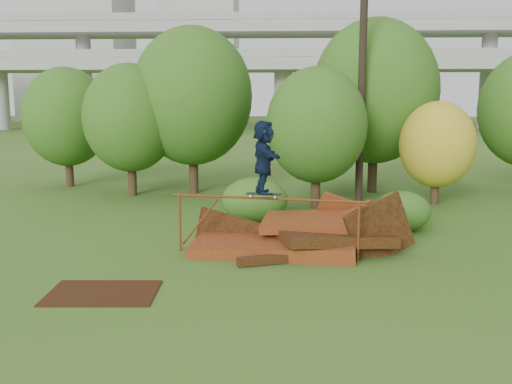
{
  "coord_description": "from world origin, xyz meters",
  "views": [
    {
      "loc": [
        -0.18,
        -11.95,
        3.88
      ],
      "look_at": [
        -0.8,
        2.0,
        1.6
      ],
      "focal_mm": 40.0,
      "sensor_mm": 36.0,
      "label": 1
    }
  ],
  "objects_px": {
    "flat_plate": "(103,293)",
    "utility_pole": "(362,74)",
    "skater": "(264,157)",
    "scrap_pile": "(295,238)"
  },
  "relations": [
    {
      "from": "skater",
      "to": "flat_plate",
      "type": "relative_size",
      "value": 0.82
    },
    {
      "from": "flat_plate",
      "to": "utility_pole",
      "type": "distance_m",
      "value": 13.07
    },
    {
      "from": "flat_plate",
      "to": "utility_pole",
      "type": "relative_size",
      "value": 0.23
    },
    {
      "from": "skater",
      "to": "utility_pole",
      "type": "relative_size",
      "value": 0.19
    },
    {
      "from": "scrap_pile",
      "to": "skater",
      "type": "height_order",
      "value": "skater"
    },
    {
      "from": "skater",
      "to": "utility_pole",
      "type": "bearing_deg",
      "value": -35.58
    },
    {
      "from": "skater",
      "to": "flat_plate",
      "type": "distance_m",
      "value": 4.96
    },
    {
      "from": "skater",
      "to": "utility_pole",
      "type": "distance_m",
      "value": 8.41
    },
    {
      "from": "scrap_pile",
      "to": "utility_pole",
      "type": "height_order",
      "value": "utility_pole"
    },
    {
      "from": "flat_plate",
      "to": "utility_pole",
      "type": "height_order",
      "value": "utility_pole"
    }
  ]
}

